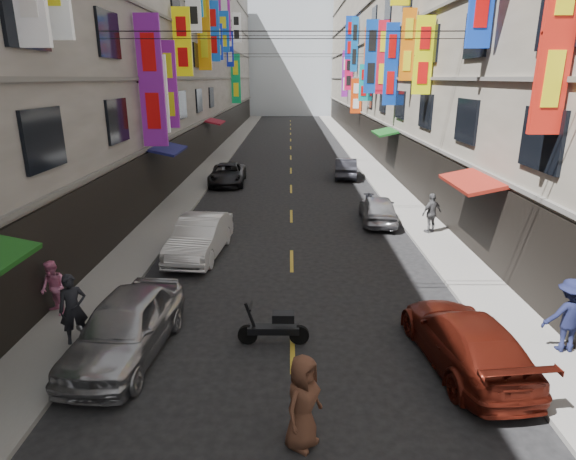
{
  "coord_description": "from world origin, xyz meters",
  "views": [
    {
      "loc": [
        -0.07,
        1.47,
        6.44
      ],
      "look_at": [
        -0.11,
        10.53,
        3.56
      ],
      "focal_mm": 30.0,
      "sensor_mm": 36.0,
      "label": 1
    }
  ],
  "objects_px": {
    "car_right_far": "(346,168)",
    "car_right_near": "(465,340)",
    "car_right_mid": "(378,209)",
    "pedestrian_rfar": "(432,213)",
    "scooter_far_right": "(369,203)",
    "car_left_far": "(228,174)",
    "pedestrian_rnear": "(569,315)",
    "pedestrian_lnear": "(73,309)",
    "pedestrian_crossing": "(303,402)",
    "pedestrian_lfar": "(53,288)",
    "car_left_near": "(125,326)",
    "scooter_crossing": "(275,328)",
    "car_left_mid": "(200,237)"
  },
  "relations": [
    {
      "from": "pedestrian_rnear",
      "to": "car_left_far",
      "type": "bearing_deg",
      "value": -62.89
    },
    {
      "from": "scooter_crossing",
      "to": "pedestrian_rnear",
      "type": "xyz_separation_m",
      "value": [
        7.03,
        -0.45,
        0.6
      ]
    },
    {
      "from": "pedestrian_crossing",
      "to": "pedestrian_lfar",
      "type": "bearing_deg",
      "value": 89.66
    },
    {
      "from": "scooter_crossing",
      "to": "car_right_far",
      "type": "height_order",
      "value": "car_right_far"
    },
    {
      "from": "car_right_near",
      "to": "car_right_mid",
      "type": "height_order",
      "value": "same"
    },
    {
      "from": "car_left_far",
      "to": "pedestrian_crossing",
      "type": "height_order",
      "value": "pedestrian_crossing"
    },
    {
      "from": "car_right_mid",
      "to": "pedestrian_rfar",
      "type": "height_order",
      "value": "pedestrian_rfar"
    },
    {
      "from": "car_right_near",
      "to": "pedestrian_rfar",
      "type": "height_order",
      "value": "pedestrian_rfar"
    },
    {
      "from": "scooter_crossing",
      "to": "pedestrian_lnear",
      "type": "bearing_deg",
      "value": 91.52
    },
    {
      "from": "car_left_far",
      "to": "car_right_near",
      "type": "distance_m",
      "value": 21.59
    },
    {
      "from": "car_left_mid",
      "to": "car_left_far",
      "type": "xyz_separation_m",
      "value": [
        -0.55,
        12.81,
        -0.1
      ]
    },
    {
      "from": "car_right_mid",
      "to": "pedestrian_lfar",
      "type": "bearing_deg",
      "value": 44.79
    },
    {
      "from": "car_right_far",
      "to": "car_left_near",
      "type": "bearing_deg",
      "value": 76.5
    },
    {
      "from": "car_right_near",
      "to": "pedestrian_lnear",
      "type": "height_order",
      "value": "pedestrian_lnear"
    },
    {
      "from": "car_right_mid",
      "to": "pedestrian_rfar",
      "type": "relative_size",
      "value": 2.26
    },
    {
      "from": "pedestrian_rnear",
      "to": "pedestrian_rfar",
      "type": "relative_size",
      "value": 1.08
    },
    {
      "from": "pedestrian_crossing",
      "to": "scooter_far_right",
      "type": "bearing_deg",
      "value": 22.49
    },
    {
      "from": "car_left_far",
      "to": "pedestrian_crossing",
      "type": "distance_m",
      "value": 23.03
    },
    {
      "from": "pedestrian_rnear",
      "to": "pedestrian_lnear",
      "type": "bearing_deg",
      "value": -2.89
    },
    {
      "from": "pedestrian_lfar",
      "to": "pedestrian_rnear",
      "type": "relative_size",
      "value": 0.85
    },
    {
      "from": "pedestrian_lnear",
      "to": "pedestrian_lfar",
      "type": "xyz_separation_m",
      "value": [
        -1.2,
        1.47,
        -0.12
      ]
    },
    {
      "from": "car_left_mid",
      "to": "pedestrian_crossing",
      "type": "relative_size",
      "value": 2.48
    },
    {
      "from": "car_left_far",
      "to": "pedestrian_lnear",
      "type": "distance_m",
      "value": 19.3
    },
    {
      "from": "car_left_far",
      "to": "pedestrian_rnear",
      "type": "height_order",
      "value": "pedestrian_rnear"
    },
    {
      "from": "car_left_mid",
      "to": "car_left_far",
      "type": "relative_size",
      "value": 0.98
    },
    {
      "from": "car_left_mid",
      "to": "pedestrian_rnear",
      "type": "xyz_separation_m",
      "value": [
        10.03,
        -6.78,
        0.3
      ]
    },
    {
      "from": "car_left_near",
      "to": "car_right_far",
      "type": "height_order",
      "value": "car_left_near"
    },
    {
      "from": "pedestrian_rfar",
      "to": "car_right_near",
      "type": "bearing_deg",
      "value": 50.56
    },
    {
      "from": "pedestrian_rfar",
      "to": "car_right_mid",
      "type": "bearing_deg",
      "value": -71.28
    },
    {
      "from": "car_right_far",
      "to": "car_right_near",
      "type": "bearing_deg",
      "value": 96.71
    },
    {
      "from": "car_left_near",
      "to": "pedestrian_lfar",
      "type": "bearing_deg",
      "value": 149.57
    },
    {
      "from": "scooter_crossing",
      "to": "pedestrian_rfar",
      "type": "bearing_deg",
      "value": -35.5
    },
    {
      "from": "car_left_far",
      "to": "car_right_far",
      "type": "height_order",
      "value": "car_right_far"
    },
    {
      "from": "car_left_far",
      "to": "pedestrian_lfar",
      "type": "xyz_separation_m",
      "value": [
        -2.6,
        -17.77,
        0.26
      ]
    },
    {
      "from": "pedestrian_lnear",
      "to": "pedestrian_rnear",
      "type": "bearing_deg",
      "value": -29.5
    },
    {
      "from": "car_left_mid",
      "to": "scooter_far_right",
      "type": "bearing_deg",
      "value": 46.11
    },
    {
      "from": "scooter_crossing",
      "to": "car_left_far",
      "type": "distance_m",
      "value": 19.47
    },
    {
      "from": "scooter_far_right",
      "to": "car_right_mid",
      "type": "relative_size",
      "value": 0.46
    },
    {
      "from": "pedestrian_lnear",
      "to": "pedestrian_crossing",
      "type": "xyz_separation_m",
      "value": [
        5.57,
        -3.4,
        -0.11
      ]
    },
    {
      "from": "car_left_near",
      "to": "pedestrian_lnear",
      "type": "relative_size",
      "value": 2.5
    },
    {
      "from": "scooter_far_right",
      "to": "scooter_crossing",
      "type": "bearing_deg",
      "value": 81.14
    },
    {
      "from": "pedestrian_lnear",
      "to": "pedestrian_crossing",
      "type": "distance_m",
      "value": 6.52
    },
    {
      "from": "scooter_crossing",
      "to": "pedestrian_rnear",
      "type": "bearing_deg",
      "value": -93.36
    },
    {
      "from": "car_left_far",
      "to": "car_right_mid",
      "type": "relative_size",
      "value": 1.2
    },
    {
      "from": "pedestrian_lfar",
      "to": "car_right_near",
      "type": "bearing_deg",
      "value": 24.73
    },
    {
      "from": "car_left_far",
      "to": "car_right_far",
      "type": "relative_size",
      "value": 1.16
    },
    {
      "from": "scooter_far_right",
      "to": "car_left_far",
      "type": "relative_size",
      "value": 0.39
    },
    {
      "from": "car_left_near",
      "to": "pedestrian_rfar",
      "type": "xyz_separation_m",
      "value": [
        9.93,
        9.39,
        0.21
      ]
    },
    {
      "from": "pedestrian_lfar",
      "to": "car_left_near",
      "type": "bearing_deg",
      "value": 0.81
    },
    {
      "from": "scooter_far_right",
      "to": "pedestrian_rnear",
      "type": "relative_size",
      "value": 0.97
    }
  ]
}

